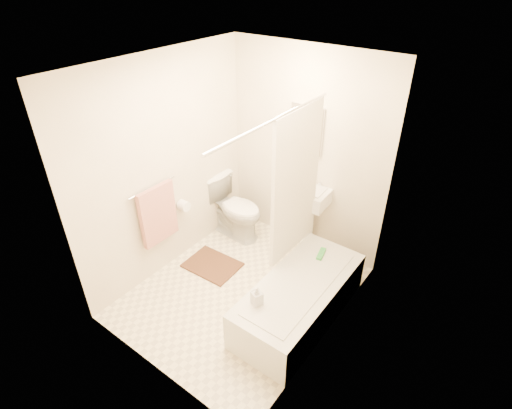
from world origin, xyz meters
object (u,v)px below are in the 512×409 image
Objects in this scene: bathtub at (299,299)px; bath_mat at (212,265)px; sink at (307,217)px; toilet at (235,208)px; soap_bottle at (257,296)px.

bath_mat is at bearing 178.15° from bathtub.
sink is 0.61× the size of bathtub.
toilet is 0.80m from bath_mat.
bathtub is 7.67× the size of soap_bottle.
bath_mat is 1.26m from soap_bottle.
soap_bottle reaches higher than bathtub.
soap_bottle is at bearing -26.15° from bath_mat.
sink is 4.72× the size of soap_bottle.
bathtub is at bearing -65.64° from sink.
sink reaches higher than bathtub.
soap_bottle is (-0.18, -0.47, 0.32)m from bathtub.
toilet is at bearing 136.13° from soap_bottle.
sink is 1.13m from bathtub.
bathtub is 2.50× the size of bath_mat.
soap_bottle is at bearing -130.79° from toilet.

